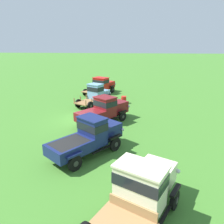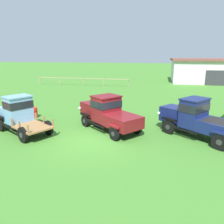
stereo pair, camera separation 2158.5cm
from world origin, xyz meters
The scene contains 6 objects.
ground_plane centered at (0.00, 0.00, 0.00)m, with size 240.00×240.00×0.00m, color #3D7528.
paddock_fence centered at (-8.40, 21.81, 0.94)m, with size 15.02×0.69×1.29m.
vintage_truck_second_in_line centered at (-5.16, 0.63, 1.21)m, with size 4.81×3.60×2.34m.
vintage_truck_midrow_center centered at (0.37, 2.20, 1.14)m, with size 4.95×4.51×2.25m.
vintage_truck_far_side centered at (5.98, 2.01, 1.15)m, with size 5.04×4.44×2.32m.
oil_drum_beside_row centered at (-5.95, 3.63, 0.40)m, with size 0.60×0.60×0.81m.
Camera 2 is at (3.59, -11.30, 4.84)m, focal length 35.00 mm.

